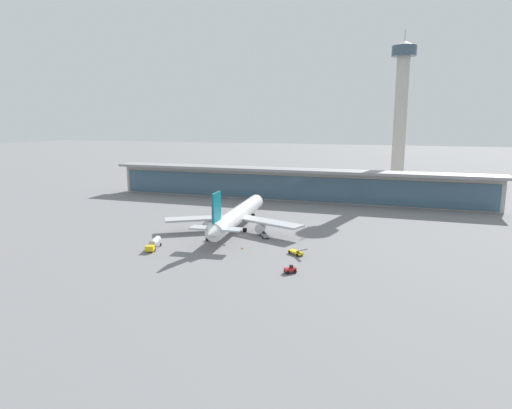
{
  "coord_description": "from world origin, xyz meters",
  "views": [
    {
      "loc": [
        49.84,
        -134.3,
        37.25
      ],
      "look_at": [
        0.0,
        14.92,
        7.71
      ],
      "focal_mm": 31.18,
      "sensor_mm": 36.0,
      "label": 1
    }
  ],
  "objects": [
    {
      "name": "ground_plane",
      "position": [
        0.0,
        0.0,
        0.0
      ],
      "size": [
        1200.0,
        1200.0,
        0.0
      ],
      "primitive_type": "plane",
      "color": "slate"
    },
    {
      "name": "airliner_on_stand",
      "position": [
        -3.78,
        5.87,
        5.28
      ],
      "size": [
        48.28,
        63.02,
        16.77
      ],
      "color": "white",
      "rests_on": "ground"
    },
    {
      "name": "service_truck_near_nose_red",
      "position": [
        24.46,
        -31.36,
        0.87
      ],
      "size": [
        3.27,
        3.18,
        2.05
      ],
      "color": "#B21E1E",
      "rests_on": "ground"
    },
    {
      "name": "service_truck_under_wing_yellow",
      "position": [
        22.33,
        -15.93,
        0.81
      ],
      "size": [
        6.34,
        5.03,
        2.7
      ],
      "color": "yellow",
      "rests_on": "ground"
    },
    {
      "name": "service_truck_mid_apron_yellow",
      "position": [
        -19.25,
        -23.13,
        1.71
      ],
      "size": [
        4.24,
        8.89,
        2.95
      ],
      "color": "yellow",
      "rests_on": "ground"
    },
    {
      "name": "service_truck_by_tail_grey",
      "position": [
        7.96,
        -0.34,
        0.81
      ],
      "size": [
        4.64,
        6.54,
        2.7
      ],
      "color": "gray",
      "rests_on": "ground"
    },
    {
      "name": "service_truck_on_taxiway_red",
      "position": [
        -6.91,
        -9.69,
        0.87
      ],
      "size": [
        2.89,
        1.76,
        2.05
      ],
      "color": "#B21E1E",
      "rests_on": "ground"
    },
    {
      "name": "terminal_building",
      "position": [
        0.0,
        70.67,
        7.87
      ],
      "size": [
        183.6,
        12.8,
        15.2
      ],
      "color": "#B2ADA3",
      "rests_on": "ground"
    },
    {
      "name": "control_tower",
      "position": [
        46.63,
        106.46,
        44.12
      ],
      "size": [
        12.0,
        12.0,
        81.25
      ],
      "color": "#B2ADA3",
      "rests_on": "ground"
    },
    {
      "name": "safety_cone_alpha",
      "position": [
        5.7,
        -15.16,
        0.32
      ],
      "size": [
        0.62,
        0.62,
        0.7
      ],
      "color": "orange",
      "rests_on": "ground"
    },
    {
      "name": "safety_cone_bravo",
      "position": [
        -0.64,
        -13.57,
        0.32
      ],
      "size": [
        0.62,
        0.62,
        0.7
      ],
      "color": "orange",
      "rests_on": "ground"
    }
  ]
}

